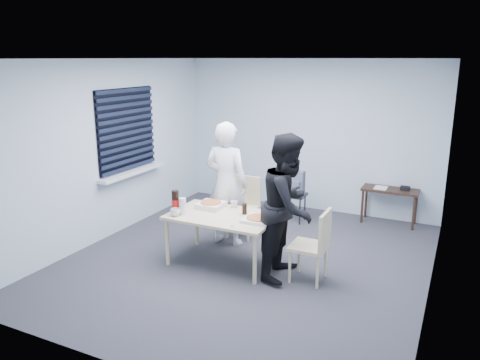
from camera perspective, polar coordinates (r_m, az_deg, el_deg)
The scene contains 19 objects.
room at distance 7.38m, azimuth -13.41°, elevation 5.17°, with size 5.00×5.00×5.00m.
dining_table at distance 6.03m, azimuth -2.11°, elevation -4.80°, with size 1.36×0.86×0.66m.
chair_far at distance 7.03m, azimuth 0.60°, elevation -2.67°, with size 0.42×0.42×0.89m.
chair_right at distance 5.63m, azimuth 9.23°, elevation -7.39°, with size 0.42×0.42×0.89m.
person_white at distance 6.60m, azimuth -1.65°, elevation -0.47°, with size 0.65×0.42×1.77m, color silver.
person_black at distance 5.64m, azimuth 5.89°, elevation -3.20°, with size 0.86×0.47×1.77m, color black.
side_table at distance 7.86m, azimuth 17.82°, elevation -1.59°, with size 0.87×0.39×0.58m.
stool at distance 7.69m, azimuth 6.74°, elevation -2.49°, with size 0.33×0.33×0.46m.
backpack at distance 7.59m, azimuth 6.78°, elevation -0.36°, with size 0.28×0.20×0.39m.
pizza_box_a at distance 6.29m, azimuth -3.56°, elevation -3.04°, with size 0.33×0.33×0.08m.
pizza_box_b at distance 5.79m, azimuth 2.26°, elevation -4.78°, with size 0.35×0.35×0.05m.
mug_a at distance 6.01m, azimuth -7.90°, elevation -3.91°, with size 0.12×0.12×0.10m, color silver.
mug_b at distance 6.28m, azimuth -0.72°, elevation -2.98°, with size 0.10×0.10×0.09m, color silver.
cola_glass at distance 6.01m, azimuth 0.55°, elevation -3.53°, with size 0.06×0.06×0.14m, color black.
soda_bottle at distance 6.08m, azimuth -7.88°, elevation -2.71°, with size 0.10×0.10×0.31m.
plastic_cups at distance 6.04m, azimuth -7.01°, elevation -3.19°, with size 0.09×0.09×0.21m, color silver.
rubber_band at distance 5.61m, azimuth -0.98°, elevation -5.66°, with size 0.05×0.05×0.00m, color red.
papers at distance 7.85m, azimuth 16.78°, elevation -0.91°, with size 0.20×0.27×0.00m, color white.
black_box at distance 7.83m, azimuth 19.49°, elevation -0.96°, with size 0.14×0.10×0.06m, color black.
Camera 1 is at (2.42, -5.23, 2.61)m, focal length 35.00 mm.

